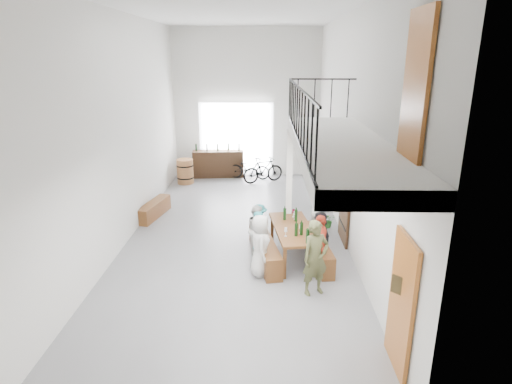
{
  "coord_description": "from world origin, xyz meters",
  "views": [
    {
      "loc": [
        0.72,
        -10.33,
        4.48
      ],
      "look_at": [
        0.5,
        -0.5,
        1.34
      ],
      "focal_mm": 30.0,
      "sensor_mm": 36.0,
      "label": 1
    }
  ],
  "objects_px": {
    "tasting_table": "(293,231)",
    "bench_inner": "(265,249)",
    "host_standing": "(315,258)",
    "serving_counter": "(218,164)",
    "side_bench": "(154,209)",
    "oak_barrel": "(185,171)",
    "bicycle_near": "(249,168)"
  },
  "relations": [
    {
      "from": "host_standing",
      "to": "bicycle_near",
      "type": "xyz_separation_m",
      "value": [
        -1.59,
        8.2,
        -0.34
      ]
    },
    {
      "from": "side_bench",
      "to": "host_standing",
      "type": "height_order",
      "value": "host_standing"
    },
    {
      "from": "bench_inner",
      "to": "oak_barrel",
      "type": "distance_m",
      "value": 6.77
    },
    {
      "from": "oak_barrel",
      "to": "bicycle_near",
      "type": "distance_m",
      "value": 2.4
    },
    {
      "from": "tasting_table",
      "to": "bicycle_near",
      "type": "height_order",
      "value": "bicycle_near"
    },
    {
      "from": "serving_counter",
      "to": "host_standing",
      "type": "xyz_separation_m",
      "value": [
        2.8,
        -8.5,
        0.25
      ]
    },
    {
      "from": "bench_inner",
      "to": "oak_barrel",
      "type": "xyz_separation_m",
      "value": [
        -2.92,
        6.11,
        0.19
      ]
    },
    {
      "from": "oak_barrel",
      "to": "serving_counter",
      "type": "xyz_separation_m",
      "value": [
        1.11,
        0.94,
        0.06
      ]
    },
    {
      "from": "side_bench",
      "to": "serving_counter",
      "type": "bearing_deg",
      "value": 72.18
    },
    {
      "from": "tasting_table",
      "to": "bench_inner",
      "type": "distance_m",
      "value": 0.79
    },
    {
      "from": "oak_barrel",
      "to": "host_standing",
      "type": "bearing_deg",
      "value": -62.65
    },
    {
      "from": "tasting_table",
      "to": "side_bench",
      "type": "xyz_separation_m",
      "value": [
        -3.87,
        2.65,
        -0.48
      ]
    },
    {
      "from": "tasting_table",
      "to": "serving_counter",
      "type": "distance_m",
      "value": 7.45
    },
    {
      "from": "oak_barrel",
      "to": "bicycle_near",
      "type": "relative_size",
      "value": 0.57
    },
    {
      "from": "bicycle_near",
      "to": "tasting_table",
      "type": "bearing_deg",
      "value": -159.19
    },
    {
      "from": "bench_inner",
      "to": "side_bench",
      "type": "bearing_deg",
      "value": 129.18
    },
    {
      "from": "bench_inner",
      "to": "side_bench",
      "type": "distance_m",
      "value": 4.18
    },
    {
      "from": "side_bench",
      "to": "serving_counter",
      "type": "xyz_separation_m",
      "value": [
        1.41,
        4.38,
        0.29
      ]
    },
    {
      "from": "side_bench",
      "to": "serving_counter",
      "type": "distance_m",
      "value": 4.61
    },
    {
      "from": "host_standing",
      "to": "tasting_table",
      "type": "bearing_deg",
      "value": 78.37
    },
    {
      "from": "bench_inner",
      "to": "serving_counter",
      "type": "height_order",
      "value": "serving_counter"
    },
    {
      "from": "serving_counter",
      "to": "bicycle_near",
      "type": "relative_size",
      "value": 1.22
    },
    {
      "from": "bicycle_near",
      "to": "bench_inner",
      "type": "bearing_deg",
      "value": -164.58
    },
    {
      "from": "oak_barrel",
      "to": "bench_inner",
      "type": "bearing_deg",
      "value": -64.42
    },
    {
      "from": "tasting_table",
      "to": "side_bench",
      "type": "height_order",
      "value": "tasting_table"
    },
    {
      "from": "tasting_table",
      "to": "host_standing",
      "type": "xyz_separation_m",
      "value": [
        0.34,
        -1.46,
        0.05
      ]
    },
    {
      "from": "oak_barrel",
      "to": "serving_counter",
      "type": "height_order",
      "value": "serving_counter"
    },
    {
      "from": "bench_inner",
      "to": "serving_counter",
      "type": "distance_m",
      "value": 7.28
    },
    {
      "from": "tasting_table",
      "to": "bench_inner",
      "type": "height_order",
      "value": "tasting_table"
    },
    {
      "from": "bench_inner",
      "to": "host_standing",
      "type": "bearing_deg",
      "value": -66.97
    },
    {
      "from": "bench_inner",
      "to": "oak_barrel",
      "type": "relative_size",
      "value": 2.49
    },
    {
      "from": "oak_barrel",
      "to": "bicycle_near",
      "type": "xyz_separation_m",
      "value": [
        2.32,
        0.65,
        -0.03
      ]
    }
  ]
}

